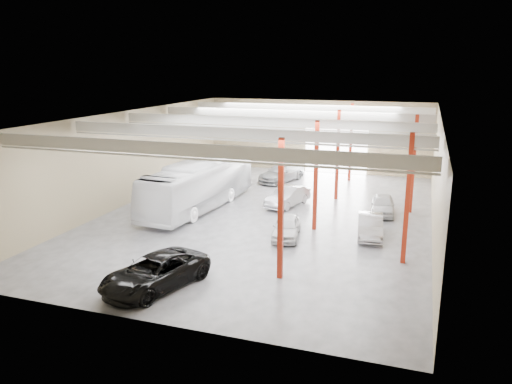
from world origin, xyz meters
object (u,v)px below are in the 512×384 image
Objects in this scene: black_sedan at (155,272)px; car_row_c at (282,173)px; car_right_near at (370,226)px; car_right_far at (383,205)px; coach_bus at (199,185)px; car_row_b at (288,197)px; car_row_a at (286,227)px.

black_sedan reaches higher than car_row_c.
car_right_near is at bearing 67.64° from black_sedan.
car_row_c is at bearing 136.98° from car_right_far.
coach_bus reaches higher than car_right_far.
car_right_far is at bearing 79.69° from car_right_near.
car_row_c reaches higher than car_row_b.
coach_bus is at bearing -88.38° from car_row_c.
car_row_c is at bearing 108.41° from black_sedan.
car_row_b reaches higher than car_right_near.
car_row_b is (6.02, 2.60, -1.03)m from coach_bus.
black_sedan reaches higher than car_row_b.
car_row_b is at bearing 135.74° from car_right_near.
black_sedan is 13.86m from car_right_near.
coach_bus is at bearing -141.00° from car_row_b.
car_row_a is at bearing -59.70° from car_row_b.
car_right_far is at bearing -19.55° from car_row_c.
car_row_b is 1.11× the size of car_right_far.
car_right_near is at bearing -21.65° from car_row_b.
black_sedan is 1.05× the size of car_row_c.
coach_bus reaches higher than car_row_b.
car_row_a is 8.67m from car_right_far.
coach_bus reaches higher than car_row_c.
car_row_b is 1.06× the size of car_right_near.
black_sedan is 9.76m from car_row_a.
black_sedan is at bearing -136.47° from car_right_near.
coach_bus is 2.84× the size of car_row_b.
car_row_b is (2.19, 15.75, -0.05)m from black_sedan.
black_sedan is 1.41× the size of car_right_far.
car_row_a is at bearing 83.12° from black_sedan.
coach_bus is at bearing 162.08° from car_right_near.
car_right_near is at bearing 10.63° from car_row_a.
car_row_a is (3.97, 8.92, -0.11)m from black_sedan.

